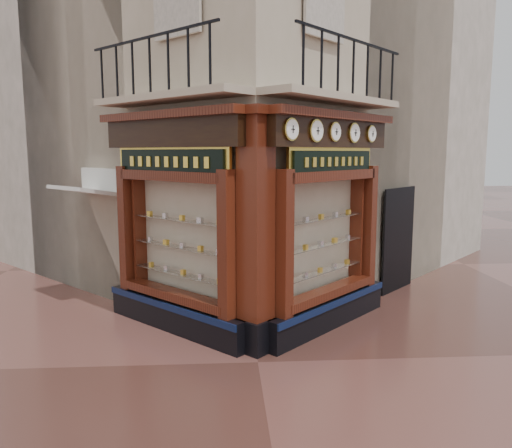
{
  "coord_description": "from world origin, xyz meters",
  "views": [
    {
      "loc": [
        -0.51,
        -7.41,
        3.26
      ],
      "look_at": [
        0.1,
        2.0,
        1.91
      ],
      "focal_mm": 35.0,
      "sensor_mm": 36.0,
      "label": 1
    }
  ],
  "objects": [
    {
      "name": "shopfront_left",
      "position": [
        -1.41,
        1.57,
        1.98
      ],
      "size": [
        2.86,
        2.86,
        3.98
      ],
      "rotation": [
        0.0,
        0.0,
        2.36
      ],
      "color": "black",
      "rests_on": "ground"
    },
    {
      "name": "clock_a",
      "position": [
        0.55,
        0.45,
        3.62
      ],
      "size": [
        0.29,
        0.29,
        0.36
      ],
      "rotation": [
        0.0,
        0.0,
        0.79
      ],
      "color": "gold",
      "rests_on": "ground"
    },
    {
      "name": "signboard_left",
      "position": [
        -1.46,
        1.51,
        3.1
      ],
      "size": [
        2.15,
        2.15,
        0.57
      ],
      "rotation": [
        0.0,
        0.0,
        2.36
      ],
      "color": "yellow",
      "rests_on": "ground"
    },
    {
      "name": "signboard_right",
      "position": [
        1.46,
        1.51,
        3.1
      ],
      "size": [
        1.9,
        1.9,
        0.51
      ],
      "rotation": [
        0.0,
        0.0,
        0.79
      ],
      "color": "yellow",
      "rests_on": "ground"
    },
    {
      "name": "ground",
      "position": [
        0.0,
        0.0,
        0.0
      ],
      "size": [
        80.0,
        80.0,
        0.0
      ],
      "primitive_type": "plane",
      "color": "#4B2A23",
      "rests_on": "ground"
    },
    {
      "name": "main_building",
      "position": [
        0.0,
        6.16,
        6.0
      ],
      "size": [
        11.31,
        11.31,
        12.0
      ],
      "primitive_type": "cube",
      "rotation": [
        0.0,
        0.0,
        0.79
      ],
      "color": "#C0AE95",
      "rests_on": "ground"
    },
    {
      "name": "corner_pilaster",
      "position": [
        0.0,
        0.5,
        1.95
      ],
      "size": [
        0.85,
        0.85,
        3.98
      ],
      "rotation": [
        0.0,
        0.0,
        0.79
      ],
      "color": "black",
      "rests_on": "ground"
    },
    {
      "name": "awning",
      "position": [
        -3.51,
        3.31,
        0.0
      ],
      "size": [
        1.57,
        1.57,
        0.22
      ],
      "primitive_type": null,
      "rotation": [
        0.18,
        0.0,
        2.36
      ],
      "color": "silver",
      "rests_on": "ground"
    },
    {
      "name": "clock_d",
      "position": [
        1.9,
        1.8,
        3.62
      ],
      "size": [
        0.3,
        0.3,
        0.37
      ],
      "rotation": [
        0.0,
        0.0,
        0.79
      ],
      "color": "gold",
      "rests_on": "ground"
    },
    {
      "name": "shopfront_right",
      "position": [
        1.41,
        1.57,
        1.98
      ],
      "size": [
        2.86,
        2.86,
        3.98
      ],
      "rotation": [
        0.0,
        0.0,
        0.79
      ],
      "color": "black",
      "rests_on": "ground"
    },
    {
      "name": "clock_c",
      "position": [
        1.44,
        1.34,
        3.62
      ],
      "size": [
        0.28,
        0.28,
        0.34
      ],
      "rotation": [
        0.0,
        0.0,
        0.79
      ],
      "color": "gold",
      "rests_on": "ground"
    },
    {
      "name": "balcony",
      "position": [
        0.0,
        1.49,
        4.22
      ],
      "size": [
        5.94,
        2.97,
        1.03
      ],
      "color": "#C0AE95",
      "rests_on": "ground"
    },
    {
      "name": "neighbour_left",
      "position": [
        -2.47,
        8.63,
        5.5
      ],
      "size": [
        11.31,
        11.31,
        11.0
      ],
      "primitive_type": "cube",
      "rotation": [
        0.0,
        0.0,
        0.79
      ],
      "color": "beige",
      "rests_on": "ground"
    },
    {
      "name": "clock_e",
      "position": [
        2.36,
        2.26,
        3.62
      ],
      "size": [
        0.27,
        0.27,
        0.33
      ],
      "rotation": [
        0.0,
        0.0,
        0.79
      ],
      "color": "gold",
      "rests_on": "ground"
    },
    {
      "name": "neighbour_right",
      "position": [
        2.47,
        8.63,
        5.5
      ],
      "size": [
        11.31,
        11.31,
        11.0
      ],
      "primitive_type": "cube",
      "rotation": [
        0.0,
        0.0,
        0.79
      ],
      "color": "beige",
      "rests_on": "ground"
    },
    {
      "name": "clock_b",
      "position": [
        1.04,
        0.93,
        3.62
      ],
      "size": [
        0.31,
        0.31,
        0.38
      ],
      "rotation": [
        0.0,
        0.0,
        0.79
      ],
      "color": "gold",
      "rests_on": "ground"
    }
  ]
}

